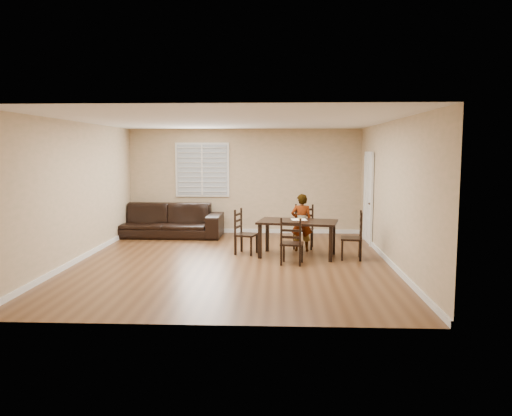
% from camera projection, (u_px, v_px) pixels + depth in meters
% --- Properties ---
extents(ground, '(7.00, 7.00, 0.00)m').
position_uv_depth(ground, '(233.00, 262.00, 9.63)').
color(ground, brown).
rests_on(ground, ground).
extents(room, '(6.04, 7.04, 2.72)m').
position_uv_depth(room, '(235.00, 168.00, 9.60)').
color(room, '#D1B08D').
rests_on(room, ground).
extents(dining_table, '(1.70, 1.15, 0.73)m').
position_uv_depth(dining_table, '(298.00, 225.00, 10.09)').
color(dining_table, black).
rests_on(dining_table, ground).
extents(chair_near, '(0.48, 0.46, 0.96)m').
position_uv_depth(chair_near, '(304.00, 228.00, 11.08)').
color(chair_near, black).
rests_on(chair_near, ground).
extents(chair_far, '(0.46, 0.44, 0.91)m').
position_uv_depth(chair_far, '(291.00, 244.00, 9.32)').
color(chair_far, black).
rests_on(chair_far, ground).
extents(chair_left, '(0.50, 0.52, 0.94)m').
position_uv_depth(chair_left, '(241.00, 233.00, 10.40)').
color(chair_left, black).
rests_on(chair_left, ground).
extents(chair_right, '(0.45, 0.48, 0.96)m').
position_uv_depth(chair_right, '(357.00, 238.00, 9.85)').
color(chair_right, black).
rests_on(chair_right, ground).
extents(child, '(0.47, 0.32, 1.24)m').
position_uv_depth(child, '(302.00, 222.00, 10.64)').
color(child, gray).
rests_on(child, ground).
extents(napkin, '(0.33, 0.33, 0.00)m').
position_uv_depth(napkin, '(299.00, 220.00, 10.25)').
color(napkin, white).
rests_on(napkin, dining_table).
extents(donut, '(0.10, 0.10, 0.04)m').
position_uv_depth(donut, '(300.00, 219.00, 10.24)').
color(donut, '#D6994C').
rests_on(donut, napkin).
extents(sofa, '(2.83, 1.15, 0.82)m').
position_uv_depth(sofa, '(166.00, 220.00, 12.46)').
color(sofa, black).
rests_on(sofa, ground).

